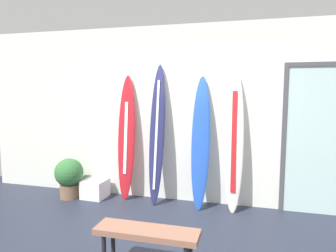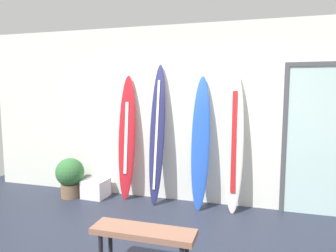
% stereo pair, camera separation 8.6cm
% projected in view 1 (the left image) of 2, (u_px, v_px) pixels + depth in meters
% --- Properties ---
extents(ground, '(8.00, 8.00, 0.04)m').
position_uv_depth(ground, '(163.00, 234.00, 3.90)').
color(ground, '#252A39').
extents(wall_back, '(7.20, 0.20, 2.80)m').
position_uv_depth(wall_back, '(185.00, 114.00, 4.98)').
color(wall_back, silver).
rests_on(wall_back, ground).
extents(surfboard_crimson, '(0.30, 0.28, 2.03)m').
position_uv_depth(surfboard_crimson, '(126.00, 138.00, 5.03)').
color(surfboard_crimson, red).
rests_on(surfboard_crimson, ground).
extents(surfboard_navy, '(0.26, 0.40, 2.20)m').
position_uv_depth(surfboard_navy, '(157.00, 135.00, 4.82)').
color(surfboard_navy, navy).
rests_on(surfboard_navy, ground).
extents(surfboard_cobalt, '(0.29, 0.40, 2.01)m').
position_uv_depth(surfboard_cobalt, '(200.00, 144.00, 4.65)').
color(surfboard_cobalt, '#224CB3').
rests_on(surfboard_cobalt, ground).
extents(surfboard_ivory, '(0.30, 0.37, 2.08)m').
position_uv_depth(surfboard_ivory, '(234.00, 142.00, 4.52)').
color(surfboard_ivory, silver).
rests_on(surfboard_ivory, ground).
extents(display_block_left, '(0.39, 0.39, 0.30)m').
position_uv_depth(display_block_left, '(95.00, 189.00, 5.16)').
color(display_block_left, white).
rests_on(display_block_left, ground).
extents(glass_door, '(1.07, 0.06, 2.18)m').
position_uv_depth(glass_door, '(321.00, 138.00, 4.38)').
color(glass_door, silver).
rests_on(glass_door, ground).
extents(potted_plant, '(0.47, 0.47, 0.66)m').
position_uv_depth(potted_plant, '(69.00, 176.00, 5.13)').
color(potted_plant, brown).
rests_on(potted_plant, ground).
extents(bench, '(1.02, 0.29, 0.46)m').
position_uv_depth(bench, '(147.00, 235.00, 2.98)').
color(bench, '#8B5E49').
rests_on(bench, ground).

